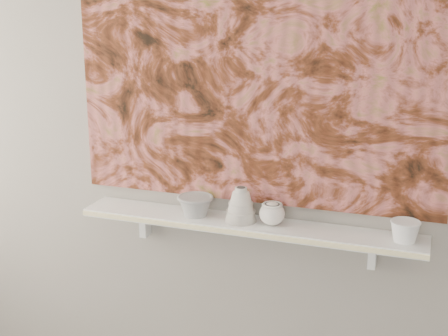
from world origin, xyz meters
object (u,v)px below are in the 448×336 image
at_px(bowl_white, 405,231).
at_px(painting, 255,66).
at_px(shelf, 248,225).
at_px(bowl_grey, 195,205).
at_px(cup_cream, 272,214).
at_px(bell_vessel, 241,204).

bearing_deg(bowl_white, painting, 172.42).
xyz_separation_m(shelf, painting, (0.00, 0.08, 0.62)).
distance_m(painting, bowl_grey, 0.62).
height_order(cup_cream, bowl_white, cup_cream).
xyz_separation_m(painting, bell_vessel, (-0.03, -0.08, -0.54)).
bearing_deg(bowl_white, cup_cream, 180.00).
bearing_deg(painting, bell_vessel, -109.71).
height_order(bowl_grey, cup_cream, cup_cream).
height_order(bell_vessel, bowl_white, bell_vessel).
relative_size(cup_cream, bowl_white, 0.92).
height_order(shelf, bowl_white, bowl_white).
xyz_separation_m(bowl_grey, cup_cream, (0.32, 0.00, 0.00)).
distance_m(bowl_grey, cup_cream, 0.32).
relative_size(shelf, cup_cream, 13.90).
distance_m(bell_vessel, bowl_white, 0.63).
xyz_separation_m(painting, cup_cream, (0.10, -0.08, -0.56)).
bearing_deg(painting, shelf, -90.00).
bearing_deg(cup_cream, shelf, 180.00).
bearing_deg(bowl_white, shelf, 180.00).
xyz_separation_m(bowl_grey, bowl_white, (0.83, 0.00, -0.00)).
distance_m(painting, bell_vessel, 0.55).
xyz_separation_m(shelf, bowl_white, (0.61, 0.00, 0.05)).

